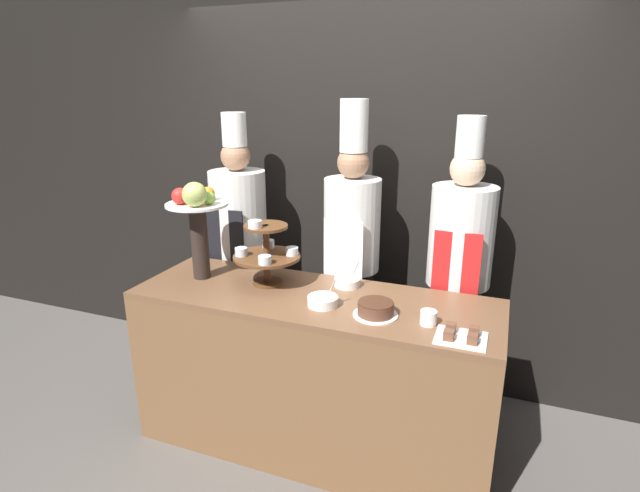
{
  "coord_description": "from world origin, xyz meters",
  "views": [
    {
      "loc": [
        0.91,
        -1.94,
        1.99
      ],
      "look_at": [
        0.0,
        0.43,
        1.18
      ],
      "focal_mm": 28.0,
      "sensor_mm": 36.0,
      "label": 1
    }
  ],
  "objects_px": {
    "fruit_pedestal": "(197,216)",
    "cake_square_tray": "(461,335)",
    "cake_round": "(376,309)",
    "chef_left": "(240,239)",
    "serving_bowl_near": "(323,301)",
    "serving_bowl_far": "(347,282)",
    "chef_center_left": "(351,248)",
    "tiered_stand": "(266,251)",
    "chef_center_right": "(459,265)",
    "cup_white": "(428,318)"
  },
  "relations": [
    {
      "from": "chef_center_left",
      "to": "fruit_pedestal",
      "type": "bearing_deg",
      "value": -144.24
    },
    {
      "from": "serving_bowl_far",
      "to": "tiered_stand",
      "type": "bearing_deg",
      "value": -163.06
    },
    {
      "from": "tiered_stand",
      "to": "chef_center_left",
      "type": "relative_size",
      "value": 0.2
    },
    {
      "from": "chef_center_left",
      "to": "chef_left",
      "type": "bearing_deg",
      "value": -180.0
    },
    {
      "from": "cake_round",
      "to": "cup_white",
      "type": "xyz_separation_m",
      "value": [
        0.25,
        -0.0,
        0.0
      ]
    },
    {
      "from": "cake_round",
      "to": "cake_square_tray",
      "type": "relative_size",
      "value": 0.99
    },
    {
      "from": "cup_white",
      "to": "fruit_pedestal",
      "type": "bearing_deg",
      "value": 174.79
    },
    {
      "from": "cake_round",
      "to": "chef_left",
      "type": "bearing_deg",
      "value": 149.87
    },
    {
      "from": "tiered_stand",
      "to": "serving_bowl_far",
      "type": "bearing_deg",
      "value": 16.94
    },
    {
      "from": "tiered_stand",
      "to": "serving_bowl_near",
      "type": "distance_m",
      "value": 0.46
    },
    {
      "from": "tiered_stand",
      "to": "chef_center_left",
      "type": "height_order",
      "value": "chef_center_left"
    },
    {
      "from": "cake_square_tray",
      "to": "serving_bowl_near",
      "type": "distance_m",
      "value": 0.7
    },
    {
      "from": "cup_white",
      "to": "chef_center_left",
      "type": "distance_m",
      "value": 0.88
    },
    {
      "from": "cake_round",
      "to": "chef_center_left",
      "type": "height_order",
      "value": "chef_center_left"
    },
    {
      "from": "tiered_stand",
      "to": "chef_left",
      "type": "distance_m",
      "value": 0.66
    },
    {
      "from": "cake_round",
      "to": "serving_bowl_near",
      "type": "xyz_separation_m",
      "value": [
        -0.28,
        0.02,
        -0.01
      ]
    },
    {
      "from": "cake_square_tray",
      "to": "serving_bowl_near",
      "type": "xyz_separation_m",
      "value": [
        -0.69,
        0.11,
        0.01
      ]
    },
    {
      "from": "fruit_pedestal",
      "to": "cup_white",
      "type": "height_order",
      "value": "fruit_pedestal"
    },
    {
      "from": "serving_bowl_near",
      "to": "chef_center_left",
      "type": "height_order",
      "value": "chef_center_left"
    },
    {
      "from": "cup_white",
      "to": "cake_square_tray",
      "type": "bearing_deg",
      "value": -28.89
    },
    {
      "from": "cup_white",
      "to": "serving_bowl_far",
      "type": "xyz_separation_m",
      "value": [
        -0.5,
        0.31,
        -0.01
      ]
    },
    {
      "from": "fruit_pedestal",
      "to": "cake_square_tray",
      "type": "height_order",
      "value": "fruit_pedestal"
    },
    {
      "from": "cake_round",
      "to": "serving_bowl_far",
      "type": "bearing_deg",
      "value": 128.5
    },
    {
      "from": "serving_bowl_near",
      "to": "serving_bowl_far",
      "type": "bearing_deg",
      "value": 83.18
    },
    {
      "from": "serving_bowl_near",
      "to": "serving_bowl_far",
      "type": "relative_size",
      "value": 1.06
    },
    {
      "from": "cake_round",
      "to": "cup_white",
      "type": "distance_m",
      "value": 0.25
    },
    {
      "from": "chef_left",
      "to": "fruit_pedestal",
      "type": "bearing_deg",
      "value": -84.67
    },
    {
      "from": "tiered_stand",
      "to": "chef_center_right",
      "type": "height_order",
      "value": "chef_center_right"
    },
    {
      "from": "fruit_pedestal",
      "to": "cake_round",
      "type": "bearing_deg",
      "value": -6.25
    },
    {
      "from": "tiered_stand",
      "to": "serving_bowl_near",
      "type": "height_order",
      "value": "tiered_stand"
    },
    {
      "from": "serving_bowl_near",
      "to": "serving_bowl_far",
      "type": "xyz_separation_m",
      "value": [
        0.03,
        0.29,
        -0.0
      ]
    },
    {
      "from": "cake_square_tray",
      "to": "serving_bowl_near",
      "type": "height_order",
      "value": "serving_bowl_near"
    },
    {
      "from": "cake_square_tray",
      "to": "cake_round",
      "type": "bearing_deg",
      "value": 167.55
    },
    {
      "from": "cake_square_tray",
      "to": "chef_left",
      "type": "distance_m",
      "value": 1.7
    },
    {
      "from": "cake_square_tray",
      "to": "chef_center_left",
      "type": "xyz_separation_m",
      "value": [
        -0.74,
        0.74,
        0.09
      ]
    },
    {
      "from": "cake_round",
      "to": "chef_left",
      "type": "distance_m",
      "value": 1.3
    },
    {
      "from": "chef_center_left",
      "to": "chef_center_right",
      "type": "height_order",
      "value": "chef_center_left"
    },
    {
      "from": "serving_bowl_near",
      "to": "chef_left",
      "type": "bearing_deg",
      "value": 143.03
    },
    {
      "from": "chef_left",
      "to": "tiered_stand",
      "type": "bearing_deg",
      "value": -46.79
    },
    {
      "from": "cup_white",
      "to": "chef_center_right",
      "type": "relative_size",
      "value": 0.04
    },
    {
      "from": "cup_white",
      "to": "chef_center_right",
      "type": "xyz_separation_m",
      "value": [
        0.06,
        0.65,
        0.05
      ]
    },
    {
      "from": "cup_white",
      "to": "chef_center_right",
      "type": "bearing_deg",
      "value": 84.5
    },
    {
      "from": "chef_left",
      "to": "chef_center_left",
      "type": "height_order",
      "value": "chef_center_left"
    },
    {
      "from": "chef_center_left",
      "to": "tiered_stand",
      "type": "bearing_deg",
      "value": -126.18
    },
    {
      "from": "fruit_pedestal",
      "to": "serving_bowl_far",
      "type": "relative_size",
      "value": 3.88
    },
    {
      "from": "fruit_pedestal",
      "to": "chef_center_right",
      "type": "distance_m",
      "value": 1.51
    },
    {
      "from": "serving_bowl_far",
      "to": "chef_left",
      "type": "xyz_separation_m",
      "value": [
        -0.87,
        0.34,
        0.06
      ]
    },
    {
      "from": "fruit_pedestal",
      "to": "cake_round",
      "type": "distance_m",
      "value": 1.13
    },
    {
      "from": "fruit_pedestal",
      "to": "serving_bowl_near",
      "type": "xyz_separation_m",
      "value": [
        0.79,
        -0.1,
        -0.35
      ]
    },
    {
      "from": "fruit_pedestal",
      "to": "cup_white",
      "type": "distance_m",
      "value": 1.37
    }
  ]
}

